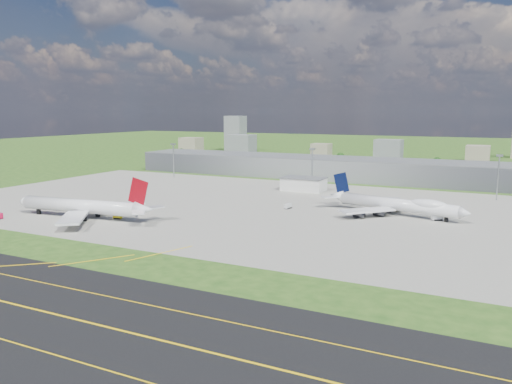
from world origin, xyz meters
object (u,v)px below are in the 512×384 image
at_px(fire_truck, 54,205).
at_px(tug_yellow, 118,217).
at_px(airliner_blue_quad, 397,205).
at_px(airliner_red_twin, 84,207).
at_px(van_white_far, 437,218).
at_px(van_white_near, 288,206).

bearing_deg(fire_truck, tug_yellow, 5.25).
relative_size(airliner_blue_quad, fire_truck, 7.50).
relative_size(airliner_red_twin, airliner_blue_quad, 1.07).
xyz_separation_m(airliner_blue_quad, fire_truck, (-161.40, -60.97, -3.24)).
relative_size(airliner_red_twin, tug_yellow, 17.13).
bearing_deg(van_white_far, airliner_red_twin, 170.41).
height_order(airliner_red_twin, airliner_blue_quad, airliner_red_twin).
height_order(airliner_blue_quad, tug_yellow, airliner_blue_quad).
bearing_deg(fire_truck, van_white_far, 29.33).
bearing_deg(fire_truck, airliner_blue_quad, 32.47).
bearing_deg(van_white_near, fire_truck, 128.06).
relative_size(airliner_red_twin, van_white_near, 14.59).
bearing_deg(airliner_blue_quad, tug_yellow, -135.85).
xyz_separation_m(fire_truck, tug_yellow, (46.75, -5.35, -0.96)).
distance_m(airliner_red_twin, van_white_far, 163.22).
xyz_separation_m(airliner_red_twin, airliner_blue_quad, (129.38, 71.98, -0.33)).
xyz_separation_m(airliner_blue_quad, tug_yellow, (-114.65, -66.32, -4.20)).
bearing_deg(airliner_red_twin, tug_yellow, -165.08).
bearing_deg(airliner_blue_quad, airliner_red_twin, -136.81).
bearing_deg(van_white_far, tug_yellow, 170.80).
relative_size(airliner_red_twin, fire_truck, 8.03).
xyz_separation_m(airliner_red_twin, fire_truck, (-32.02, 11.01, -3.58)).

